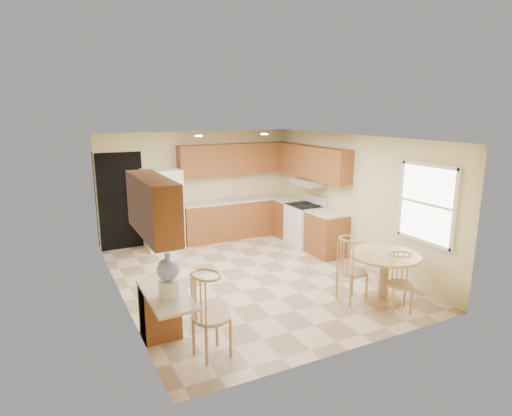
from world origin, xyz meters
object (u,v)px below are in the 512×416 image
chair_desk (214,310)px  dining_table (384,271)px  refrigerator (163,209)px  chair_table_b (405,279)px  chair_table_a (357,265)px  water_crock (168,277)px  stove (305,224)px

chair_desk → dining_table: bearing=87.3°
refrigerator → chair_table_b: (2.35, -4.68, -0.34)m
chair_table_a → water_crock: size_ratio=1.83×
chair_desk → water_crock: 0.67m
dining_table → water_crock: water_crock is taller
chair_table_a → chair_desk: bearing=-82.5°
stove → chair_table_b: (-0.52, -3.46, 0.06)m
refrigerator → dining_table: size_ratio=1.63×
refrigerator → stove: refrigerator is taller
chair_desk → chair_table_b: bearing=79.1°
chair_table_a → chair_desk: (-2.52, -0.44, 0.02)m
chair_table_b → water_crock: (-3.40, 0.45, 0.49)m
dining_table → chair_table_a: 0.47m
chair_desk → water_crock: size_ratio=1.87×
refrigerator → chair_desk: bearing=-97.5°
chair_table_a → chair_desk: 2.56m
chair_table_b → chair_desk: chair_desk is taller
water_crock → chair_table_a: bearing=2.4°
stove → chair_table_b: bearing=-98.6°
stove → chair_table_a: (-0.95, -2.89, 0.16)m
refrigerator → chair_table_a: bearing=-64.9°
chair_desk → water_crock: (-0.45, 0.32, 0.38)m
dining_table → water_crock: bearing=179.5°
chair_table_a → refrigerator: bearing=-157.3°
stove → water_crock: bearing=-142.5°
refrigerator → chair_table_a: size_ratio=1.69×
chair_desk → refrigerator: bearing=164.2°
chair_table_a → water_crock: bearing=-90.0°
chair_table_a → chair_table_b: chair_table_a is taller
stove → water_crock: size_ratio=1.93×
dining_table → chair_table_a: size_ratio=1.03×
chair_table_a → water_crock: water_crock is taller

